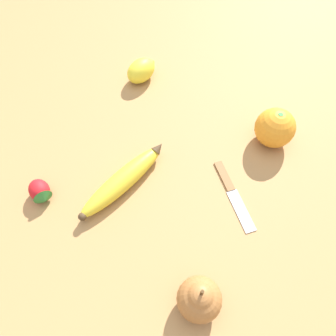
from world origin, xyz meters
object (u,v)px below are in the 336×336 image
strawberry (40,192)px  paring_knife (232,192)px  pear (199,299)px  banana (124,180)px  orange (275,128)px  lemon (141,70)px

strawberry → paring_knife: strawberry is taller
pear → strawberry: bearing=-0.7°
banana → strawberry: size_ratio=3.58×
orange → paring_knife: 0.17m
pear → lemon: bearing=-44.6°
orange → paring_knife: bearing=86.9°
strawberry → lemon: (0.03, -0.38, 0.01)m
pear → strawberry: 0.36m
strawberry → pear: bearing=21.8°
pear → strawberry: size_ratio=1.43×
orange → pear: size_ratio=0.94×
pear → paring_knife: 0.22m
banana → orange: (-0.20, -0.27, 0.02)m
orange → banana: bearing=53.4°
pear → strawberry: (0.36, -0.00, -0.02)m
banana → strawberry: 0.16m
lemon → paring_knife: bearing=154.0°
banana → pear: (-0.24, 0.11, 0.02)m
banana → pear: bearing=-106.6°
banana → strawberry: (0.12, 0.11, -0.00)m
paring_knife → orange: bearing=-144.4°
orange → strawberry: size_ratio=1.34×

